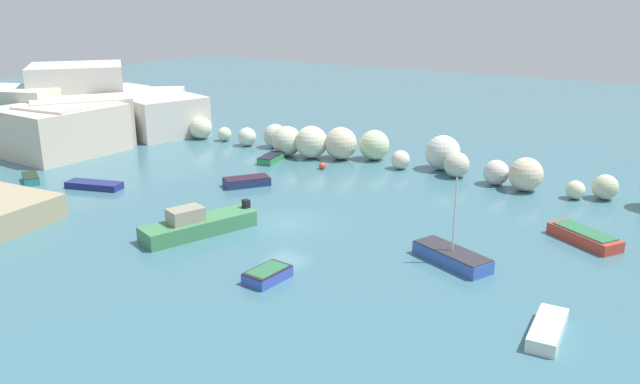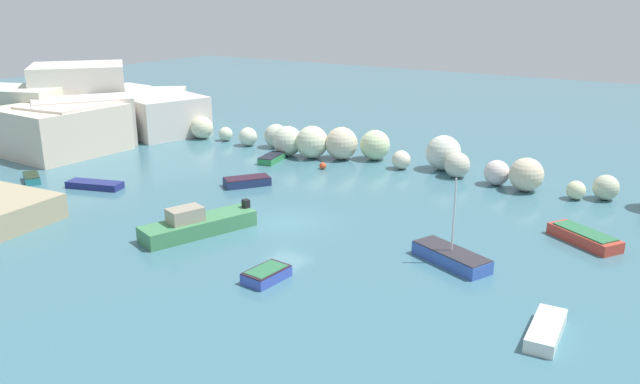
% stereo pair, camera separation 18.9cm
% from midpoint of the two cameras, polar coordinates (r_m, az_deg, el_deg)
% --- Properties ---
extents(cove_water, '(160.00, 160.00, 0.00)m').
position_cam_midpoint_polar(cove_water, '(38.74, -3.20, -2.83)').
color(cove_water, '#3F6F7E').
rests_on(cove_water, ground).
extents(cliff_headland_left, '(18.80, 22.22, 6.72)m').
position_cam_midpoint_polar(cliff_headland_left, '(64.99, -20.47, 6.61)').
color(cliff_headland_left, beige).
rests_on(cliff_headland_left, ground).
extents(rock_breakwater, '(47.23, 5.56, 2.77)m').
position_cam_midpoint_polar(rock_breakwater, '(51.72, 5.31, 3.71)').
color(rock_breakwater, beige).
rests_on(rock_breakwater, ground).
extents(channel_buoy, '(0.55, 0.55, 0.55)m').
position_cam_midpoint_polar(channel_buoy, '(50.58, 0.09, 2.38)').
color(channel_buoy, '#E04C28').
rests_on(channel_buoy, cove_water).
extents(moored_boat_0, '(1.54, 2.41, 0.59)m').
position_cam_midpoint_polar(moored_boat_0, '(31.24, -4.91, -7.39)').
color(moored_boat_0, '#3A50BA').
rests_on(moored_boat_0, cove_water).
extents(moored_boat_1, '(3.08, 3.52, 0.64)m').
position_cam_midpoint_polar(moored_boat_1, '(46.46, -6.72, 0.95)').
color(moored_boat_1, navy).
rests_on(moored_boat_1, cove_water).
extents(moored_boat_2, '(1.41, 3.52, 0.59)m').
position_cam_midpoint_polar(moored_boat_2, '(27.98, 19.61, -11.58)').
color(moored_boat_2, silver).
rests_on(moored_boat_2, cove_water).
extents(moored_boat_3, '(4.61, 3.08, 4.61)m').
position_cam_midpoint_polar(moored_boat_3, '(33.67, 11.62, -5.68)').
color(moored_boat_3, '#3A5CBA').
rests_on(moored_boat_3, cove_water).
extents(moored_boat_4, '(2.66, 2.08, 0.57)m').
position_cam_midpoint_polar(moored_boat_4, '(51.74, -24.67, 1.12)').
color(moored_boat_4, teal).
rests_on(moored_boat_4, cove_water).
extents(moored_boat_6, '(3.97, 7.06, 1.74)m').
position_cam_midpoint_polar(moored_boat_6, '(37.48, -11.11, -2.89)').
color(moored_boat_6, '#418553').
rests_on(moored_boat_6, cove_water).
extents(moored_boat_7, '(1.83, 3.18, 0.56)m').
position_cam_midpoint_polar(moored_boat_7, '(53.02, -4.51, 3.04)').
color(moored_boat_7, '#328C4B').
rests_on(moored_boat_7, cove_water).
extents(moored_boat_9, '(4.26, 2.47, 0.48)m').
position_cam_midpoint_polar(moored_boat_9, '(48.37, -19.76, 0.59)').
color(moored_boat_9, navy).
rests_on(moored_boat_9, cove_water).
extents(moored_boat_10, '(4.34, 3.47, 0.72)m').
position_cam_midpoint_polar(moored_boat_10, '(38.61, 22.54, -3.72)').
color(moored_boat_10, '#C73F30').
rests_on(moored_boat_10, cove_water).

